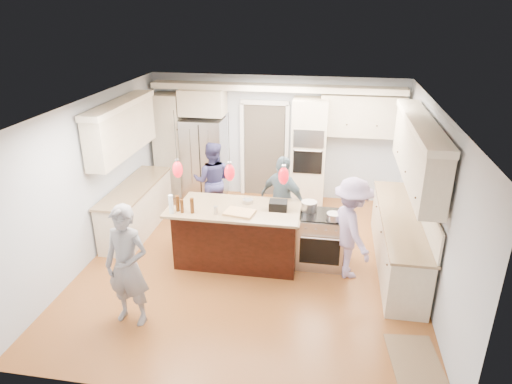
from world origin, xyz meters
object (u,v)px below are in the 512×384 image
kitchen_island (239,233)px  person_far_left (212,181)px  island_range (322,239)px  refrigerator (204,159)px  person_bar_end (127,266)px

kitchen_island → person_far_left: (-0.85, 1.53, 0.32)m
island_range → person_far_left: (-2.26, 1.45, 0.34)m
person_far_left → island_range: bearing=140.6°
refrigerator → island_range: 3.71m
refrigerator → kitchen_island: refrigerator is taller
refrigerator → kitchen_island: size_ratio=0.86×
kitchen_island → island_range: size_ratio=2.28×
kitchen_island → island_range: 1.41m
kitchen_island → person_bar_end: (-1.14, -1.87, 0.39)m
refrigerator → person_far_left: 1.14m
kitchen_island → island_range: bearing=3.1°
kitchen_island → refrigerator: bearing=116.9°
refrigerator → island_range: (2.71, -2.49, -0.44)m
island_range → person_bar_end: bearing=-142.5°
island_range → person_bar_end: size_ratio=0.53×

